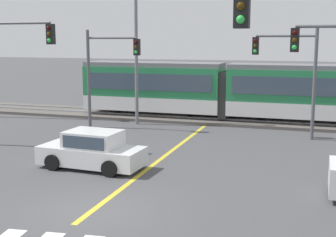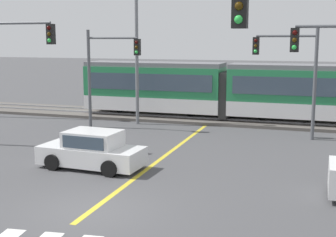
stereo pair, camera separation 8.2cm
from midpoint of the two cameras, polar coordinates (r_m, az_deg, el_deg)
name	(u,v)px [view 1 (the left image)]	position (r m, az deg, el deg)	size (l,w,h in m)	color
ground_plane	(92,211)	(14.52, -9.39, -11.05)	(200.00, 200.00, 0.00)	#474749
track_bed	(212,119)	(29.82, 5.34, -0.03)	(120.00, 4.00, 0.18)	#56514C
rail_near	(210,118)	(29.10, 5.04, 0.01)	(120.00, 0.08, 0.10)	#939399
rail_far	(215,115)	(30.49, 5.64, 0.44)	(120.00, 0.08, 0.10)	#939399
light_rail_tram	(226,89)	(29.38, 6.98, 3.65)	(18.50, 2.64, 3.43)	silver
lane_centre_line	(163,157)	(20.48, -0.71, -4.74)	(0.20, 15.81, 0.01)	gold
sedan_crossing	(92,151)	(18.90, -9.39, -3.92)	(4.29, 2.09, 1.52)	silver
traffic_light_far_right	(293,66)	(24.69, 14.88, 6.23)	(3.25, 0.38, 5.78)	#515459
traffic_light_mid_left	(3,59)	(23.25, -19.56, 6.80)	(4.25, 0.38, 6.25)	#515459
traffic_light_far_left	(106,64)	(26.84, -7.66, 6.56)	(3.25, 0.38, 5.61)	#515459
street_lamp_centre	(139,42)	(27.95, -3.66, 9.24)	(1.99, 0.28, 8.68)	slate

